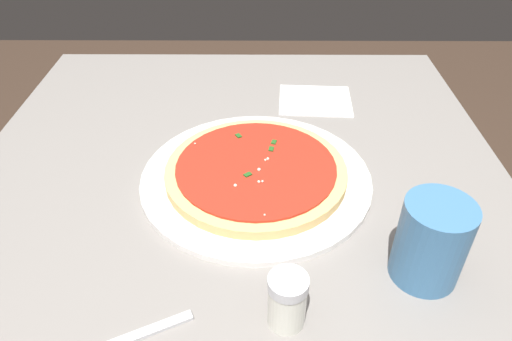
# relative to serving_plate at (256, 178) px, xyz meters

# --- Properties ---
(restaurant_table) EXTENTS (1.02, 0.90, 0.77)m
(restaurant_table) POSITION_rel_serving_plate_xyz_m (-0.01, 0.03, -0.14)
(restaurant_table) COLOR black
(restaurant_table) RESTS_ON ground_plane
(serving_plate) EXTENTS (0.37, 0.37, 0.01)m
(serving_plate) POSITION_rel_serving_plate_xyz_m (0.00, 0.00, 0.00)
(serving_plate) COLOR white
(serving_plate) RESTS_ON restaurant_table
(pizza) EXTENTS (0.29, 0.29, 0.02)m
(pizza) POSITION_rel_serving_plate_xyz_m (0.00, -0.00, 0.01)
(pizza) COLOR #DBB26B
(pizza) RESTS_ON serving_plate
(cup_tall_drink) EXTENTS (0.09, 0.09, 0.12)m
(cup_tall_drink) POSITION_rel_serving_plate_xyz_m (-0.19, -0.22, 0.05)
(cup_tall_drink) COLOR teal
(cup_tall_drink) RESTS_ON restaurant_table
(napkin_folded_right) EXTENTS (0.14, 0.15, 0.00)m
(napkin_folded_right) POSITION_rel_serving_plate_xyz_m (0.26, -0.12, -0.00)
(napkin_folded_right) COLOR white
(napkin_folded_right) RESTS_ON restaurant_table
(parmesan_shaker) EXTENTS (0.05, 0.05, 0.07)m
(parmesan_shaker) POSITION_rel_serving_plate_xyz_m (-0.26, -0.04, 0.03)
(parmesan_shaker) COLOR silver
(parmesan_shaker) RESTS_ON restaurant_table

